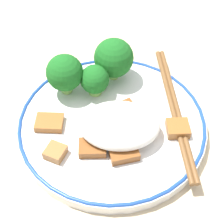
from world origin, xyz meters
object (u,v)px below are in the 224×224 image
object	(u,v)px
broccoli_back_center	(95,80)
chopsticks	(175,109)
plate	(112,124)
broccoli_back_left	(113,58)
broccoli_back_right	(65,73)

from	to	relation	value
broccoli_back_center	chopsticks	distance (m)	0.12
broccoli_back_center	chopsticks	world-z (taller)	broccoli_back_center
plate	broccoli_back_center	world-z (taller)	broccoli_back_center
broccoli_back_left	broccoli_back_right	xyz separation A→B (m)	(0.07, 0.03, -0.00)
chopsticks	broccoli_back_right	bearing A→B (deg)	-12.47
plate	broccoli_back_right	xyz separation A→B (m)	(0.07, -0.06, 0.04)
broccoli_back_center	broccoli_back_right	size ratio (longest dim) A/B	0.75
chopsticks	plate	bearing A→B (deg)	14.49
plate	broccoli_back_right	distance (m)	0.10
broccoli_back_center	chopsticks	bearing A→B (deg)	163.99
plate	broccoli_back_right	size ratio (longest dim) A/B	4.13
broccoli_back_center	broccoli_back_right	bearing A→B (deg)	-2.42
broccoli_back_right	chopsticks	size ratio (longest dim) A/B	0.26
broccoli_back_left	chopsticks	bearing A→B (deg)	143.70
plate	chopsticks	xyz separation A→B (m)	(-0.09, -0.02, 0.01)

